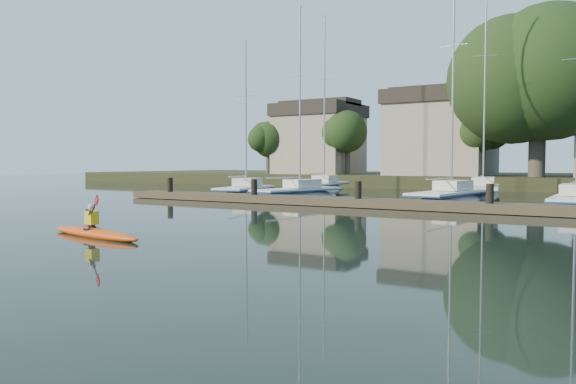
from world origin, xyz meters
The scene contains 10 objects.
ground centered at (0.00, 0.00, 0.00)m, with size 160.00×160.00×0.00m, color black.
kayak centered at (-4.79, 0.13, 0.16)m, with size 4.12×1.16×1.31m.
dock centered at (0.00, 14.00, 0.20)m, with size 34.00×2.00×1.80m.
sailboat_0 centered at (-12.72, 18.31, -0.18)m, with size 3.31×7.16×10.96m.
sailboat_1 centered at (-8.94, 18.42, -0.17)m, with size 3.42×7.86×12.49m.
sailboat_2 centered at (-0.12, 19.25, -0.18)m, with size 2.98×8.72×14.14m.
sailboat_3 centered at (5.90, 18.08, -0.17)m, with size 1.92×7.31×11.78m.
sailboat_5 centered at (-11.58, 26.67, -0.18)m, with size 3.24×8.79×14.22m.
sailboat_6 centered at (-0.03, 26.64, -0.18)m, with size 3.70×9.77×15.21m.
shore centered at (1.61, 40.29, 3.23)m, with size 90.00×25.25×12.75m.
Camera 1 is at (8.01, -10.36, 2.08)m, focal length 35.00 mm.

